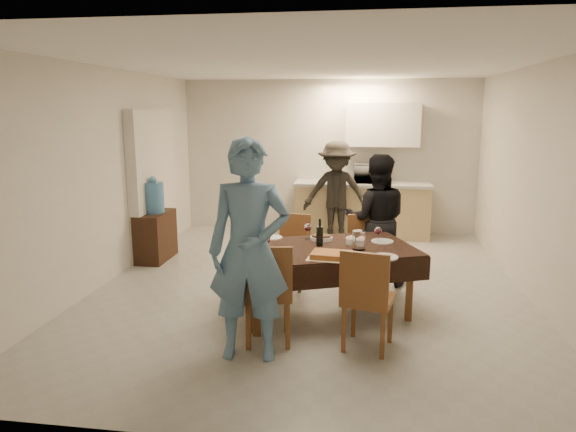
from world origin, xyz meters
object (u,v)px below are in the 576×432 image
object	(u,v)px
person_kitchen	(336,192)
water_jug	(154,197)
person_far	(376,220)
water_pitcher	(359,240)
wine_bottle	(320,232)
savoury_tart	(332,255)
console	(156,236)
person_near	(249,251)
dining_table	(324,250)
microwave	(371,174)

from	to	relation	value
person_kitchen	water_jug	bearing A→B (deg)	-150.89
person_far	person_kitchen	xyz separation A→B (m)	(-0.58, 1.95, 0.02)
water_pitcher	person_kitchen	xyz separation A→B (m)	(-0.38, 3.05, 0.00)
wine_bottle	person_kitchen	size ratio (longest dim) A/B	0.18
wine_bottle	savoury_tart	distance (m)	0.47
console	person_far	bearing A→B (deg)	-10.58
person_kitchen	person_near	bearing A→B (deg)	-97.32
water_pitcher	water_jug	bearing A→B (deg)	149.64
water_jug	savoury_tart	xyz separation A→B (m)	(2.60, -2.00, -0.16)
water_pitcher	dining_table	bearing A→B (deg)	171.87
console	person_near	distance (m)	3.36
water_pitcher	microwave	bearing A→B (deg)	87.41
dining_table	savoury_tart	size ratio (longest dim) A/B	4.69
water_jug	person_near	distance (m)	3.31
water_jug	person_far	distance (m)	3.11
person_kitchen	savoury_tart	bearing A→B (deg)	-87.80
dining_table	water_jug	xyz separation A→B (m)	(-2.50, 1.62, 0.22)
water_pitcher	person_far	bearing A→B (deg)	79.70
microwave	person_kitchen	bearing A→B (deg)	39.89
console	water_jug	world-z (taller)	water_jug
dining_table	microwave	xyz separation A→B (m)	(0.51, 3.45, 0.38)
water_jug	savoury_tart	distance (m)	3.29
microwave	person_kitchen	world-z (taller)	person_kitchen
console	water_pitcher	distance (m)	3.34
console	savoury_tart	xyz separation A→B (m)	(2.60, -2.00, 0.40)
dining_table	person_kitchen	bearing A→B (deg)	69.04
dining_table	wine_bottle	world-z (taller)	wine_bottle
wine_bottle	person_far	xyz separation A→B (m)	(0.60, 1.00, -0.06)
wine_bottle	person_near	size ratio (longest dim) A/B	0.15
savoury_tart	person_far	world-z (taller)	person_far
person_far	microwave	bearing A→B (deg)	-89.58
person_far	person_kitchen	world-z (taller)	person_kitchen
microwave	water_jug	bearing A→B (deg)	31.25
microwave	person_near	xyz separation A→B (m)	(-1.06, -4.50, -0.12)
savoury_tart	person_far	size ratio (longest dim) A/B	0.28
dining_table	water_pitcher	distance (m)	0.38
water_jug	person_kitchen	size ratio (longest dim) A/B	0.27
water_pitcher	person_kitchen	bearing A→B (deg)	97.11
console	person_near	xyz separation A→B (m)	(1.95, -2.67, 0.60)
dining_table	console	world-z (taller)	dining_table
console	wine_bottle	world-z (taller)	wine_bottle
water_pitcher	person_near	xyz separation A→B (m)	(-0.90, -1.00, 0.13)
wine_bottle	person_kitchen	xyz separation A→B (m)	(0.02, 2.95, -0.05)
water_jug	person_far	xyz separation A→B (m)	(3.05, -0.57, -0.10)
water_pitcher	console	bearing A→B (deg)	149.64
dining_table	person_far	distance (m)	1.19
dining_table	microwave	bearing A→B (deg)	60.08
dining_table	person_kitchen	size ratio (longest dim) A/B	1.29
savoury_tart	water_jug	bearing A→B (deg)	142.45
dining_table	water_pitcher	world-z (taller)	water_pitcher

